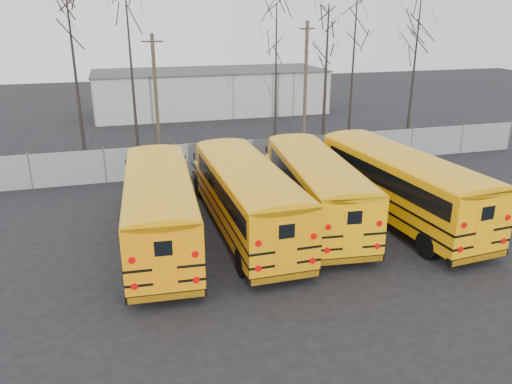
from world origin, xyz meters
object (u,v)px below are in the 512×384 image
object	(u,v)px
utility_pole_right	(306,78)
bus_a	(159,202)
bus_b	(246,192)
bus_c	(315,183)
utility_pole_left	(156,92)
bus_d	(398,180)

from	to	relation	value
utility_pole_right	bus_a	bearing A→B (deg)	-150.93
bus_b	utility_pole_right	xyz separation A→B (m)	(9.33, 17.24, 2.58)
bus_b	bus_c	xyz separation A→B (m)	(3.44, 0.45, -0.04)
bus_c	utility_pole_left	distance (m)	16.29
bus_a	bus_b	distance (m)	3.79
bus_a	utility_pole_right	distance (m)	21.97
bus_a	bus_b	bearing A→B (deg)	6.60
utility_pole_left	utility_pole_right	bearing A→B (deg)	11.26
utility_pole_left	utility_pole_right	xyz separation A→B (m)	(11.75, 1.75, 0.37)
bus_b	bus_d	distance (m)	7.25
bus_a	utility_pole_right	xyz separation A→B (m)	(13.12, 17.43, 2.60)
bus_a	utility_pole_left	xyz separation A→B (m)	(1.37, 15.68, 2.23)
bus_a	bus_d	size ratio (longest dim) A/B	0.96
utility_pole_left	bus_a	bearing A→B (deg)	-92.22
bus_c	bus_d	bearing A→B (deg)	-7.81
bus_a	bus_c	world-z (taller)	bus_a
bus_c	bus_b	bearing A→B (deg)	-166.67
bus_a	utility_pole_left	world-z (taller)	utility_pole_left
bus_a	bus_d	distance (m)	11.03
bus_d	bus_b	bearing A→B (deg)	171.24
bus_b	utility_pole_left	bearing A→B (deg)	98.03
utility_pole_right	bus_c	bearing A→B (deg)	-133.30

